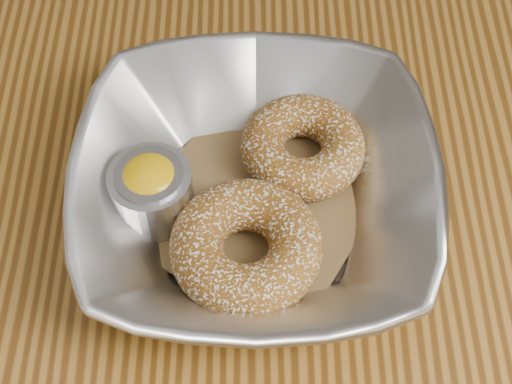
{
  "coord_description": "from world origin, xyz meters",
  "views": [
    {
      "loc": [
        -0.04,
        -0.34,
        1.22
      ],
      "look_at": [
        -0.04,
        -0.05,
        0.78
      ],
      "focal_mm": 55.0,
      "sensor_mm": 36.0,
      "label": 1
    }
  ],
  "objects_px": {
    "table": "(305,227)",
    "donut_front": "(246,247)",
    "serving_bowl": "(256,192)",
    "donut_back": "(303,147)",
    "ramekin": "(152,190)"
  },
  "relations": [
    {
      "from": "table",
      "to": "donut_front",
      "type": "height_order",
      "value": "donut_front"
    },
    {
      "from": "serving_bowl",
      "to": "donut_front",
      "type": "relative_size",
      "value": 2.45
    },
    {
      "from": "ramekin",
      "to": "serving_bowl",
      "type": "bearing_deg",
      "value": 0.16
    },
    {
      "from": "table",
      "to": "donut_front",
      "type": "bearing_deg",
      "value": -117.97
    },
    {
      "from": "table",
      "to": "serving_bowl",
      "type": "xyz_separation_m",
      "value": [
        -0.04,
        -0.05,
        0.13
      ]
    },
    {
      "from": "donut_back",
      "to": "ramekin",
      "type": "xyz_separation_m",
      "value": [
        -0.1,
        -0.04,
        0.01
      ]
    },
    {
      "from": "donut_front",
      "to": "serving_bowl",
      "type": "bearing_deg",
      "value": 81.01
    },
    {
      "from": "table",
      "to": "ramekin",
      "type": "distance_m",
      "value": 0.18
    },
    {
      "from": "serving_bowl",
      "to": "donut_front",
      "type": "xyz_separation_m",
      "value": [
        -0.01,
        -0.04,
        -0.0
      ]
    },
    {
      "from": "donut_back",
      "to": "serving_bowl",
      "type": "bearing_deg",
      "value": -128.95
    },
    {
      "from": "donut_back",
      "to": "donut_front",
      "type": "height_order",
      "value": "donut_front"
    },
    {
      "from": "serving_bowl",
      "to": "ramekin",
      "type": "height_order",
      "value": "serving_bowl"
    },
    {
      "from": "donut_back",
      "to": "ramekin",
      "type": "relative_size",
      "value": 1.58
    },
    {
      "from": "table",
      "to": "donut_front",
      "type": "distance_m",
      "value": 0.16
    },
    {
      "from": "serving_bowl",
      "to": "table",
      "type": "bearing_deg",
      "value": 50.08
    }
  ]
}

